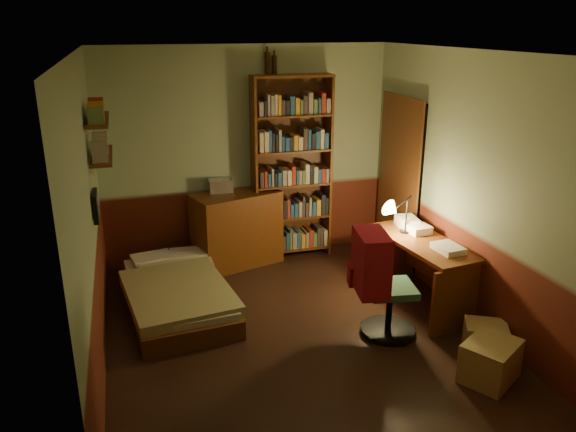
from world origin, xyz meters
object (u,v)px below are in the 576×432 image
object	(u,v)px
office_chair	(391,280)
cardboard_box_a	(490,361)
dresser	(237,229)
cardboard_box_b	(485,337)
bed	(176,284)
bookshelf	(292,169)
mini_stereo	(220,185)
desk	(421,272)
desk_lamp	(407,204)

from	to	relation	value
office_chair	cardboard_box_a	bearing A→B (deg)	-52.65
dresser	cardboard_box_b	world-z (taller)	dresser
bed	bookshelf	world-z (taller)	bookshelf
dresser	cardboard_box_b	bearing A→B (deg)	-72.08
dresser	bed	bearing A→B (deg)	-148.49
bed	bookshelf	size ratio (longest dim) A/B	0.77
bed	cardboard_box_b	distance (m)	3.06
dresser	cardboard_box_b	distance (m)	3.12
mini_stereo	office_chair	xyz separation A→B (m)	(1.20, -2.16, -0.42)
dresser	office_chair	world-z (taller)	office_chair
dresser	desk	world-z (taller)	dresser
dresser	desk	bearing A→B (deg)	-60.20
desk	cardboard_box_a	xyz separation A→B (m)	(-0.12, -1.39, -0.18)
mini_stereo	cardboard_box_b	bearing A→B (deg)	-53.16
desk_lamp	bed	bearing A→B (deg)	149.37
cardboard_box_a	office_chair	bearing A→B (deg)	117.85
bed	cardboard_box_b	size ratio (longest dim) A/B	4.78
office_chair	cardboard_box_a	world-z (taller)	office_chair
mini_stereo	office_chair	size ratio (longest dim) A/B	0.25
office_chair	desk_lamp	bearing A→B (deg)	64.38
cardboard_box_a	cardboard_box_b	world-z (taller)	cardboard_box_a
bed	desk_lamp	world-z (taller)	desk_lamp
bookshelf	office_chair	bearing A→B (deg)	-79.89
dresser	bookshelf	bearing A→B (deg)	-9.94
desk_lamp	cardboard_box_b	size ratio (longest dim) A/B	1.72
dresser	mini_stereo	bearing A→B (deg)	125.19
cardboard_box_b	bed	bearing A→B (deg)	148.03
mini_stereo	desk	distance (m)	2.54
mini_stereo	desk_lamp	world-z (taller)	desk_lamp
bed	mini_stereo	distance (m)	1.45
mini_stereo	cardboard_box_a	distance (m)	3.59
desk_lamp	office_chair	distance (m)	1.03
dresser	cardboard_box_a	world-z (taller)	dresser
bed	desk	size ratio (longest dim) A/B	1.32
desk	desk_lamp	xyz separation A→B (m)	(-0.07, 0.27, 0.67)
cardboard_box_a	cardboard_box_b	bearing A→B (deg)	59.14
bed	dresser	xyz separation A→B (m)	(0.84, 0.93, 0.19)
bookshelf	desk_lamp	distance (m)	1.62
desk	cardboard_box_b	world-z (taller)	desk
desk_lamp	office_chair	world-z (taller)	desk_lamp
desk	cardboard_box_b	distance (m)	1.03
bed	cardboard_box_a	distance (m)	3.10
office_chair	dresser	bearing A→B (deg)	126.61
dresser	bookshelf	distance (m)	0.99
bed	cardboard_box_b	world-z (taller)	bed
office_chair	bed	bearing A→B (deg)	159.03
desk_lamp	cardboard_box_b	world-z (taller)	desk_lamp
bookshelf	office_chair	size ratio (longest dim) A/B	2.02
mini_stereo	bookshelf	distance (m)	0.89
office_chair	cardboard_box_a	xyz separation A→B (m)	(0.48, -0.91, -0.39)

